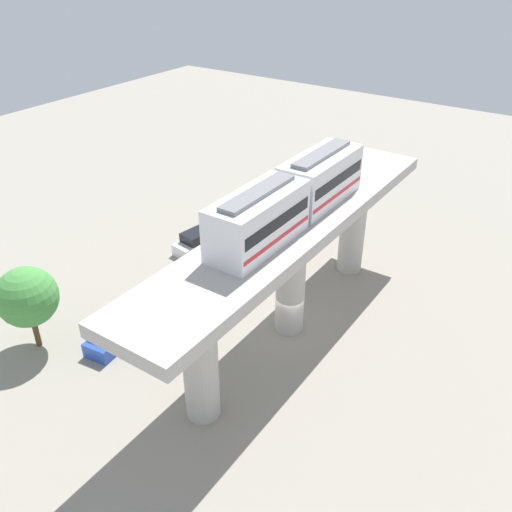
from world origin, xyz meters
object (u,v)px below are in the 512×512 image
Objects in this scene: parked_car_red at (260,230)px; train at (292,197)px; parked_car_white at (198,242)px; tree_near_viaduct at (27,297)px; parked_car_blue at (115,334)px.

train is at bearing 125.23° from parked_car_red.
tree_near_viaduct is (0.65, 15.28, 3.04)m from parked_car_white.
parked_car_blue is 1.00× the size of parked_car_red.
tree_near_viaduct is at bearing 30.21° from parked_car_blue.
tree_near_viaduct is (3.93, 2.96, 3.04)m from parked_car_blue.
train reaches higher than tree_near_viaduct.
tree_near_viaduct is at bearing 39.87° from train.
parked_car_red is at bearing -48.11° from train.
parked_car_white is (3.28, -12.32, 0.00)m from parked_car_blue.
parked_car_blue is 5.78m from tree_near_viaduct.
parked_car_red is (-3.14, -4.70, 0.00)m from parked_car_white.
tree_near_viaduct is (12.41, 10.36, -5.98)m from train.
train reaches higher than parked_car_white.
parked_car_red is 20.56m from tree_near_viaduct.
parked_car_white is at bearing -22.67° from train.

